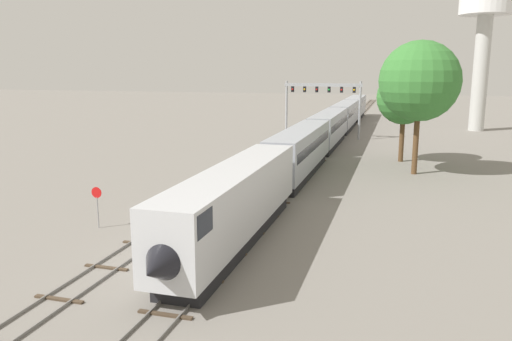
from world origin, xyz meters
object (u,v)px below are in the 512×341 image
(signal_gantry, at_px, (323,96))
(trackside_tree_mid, at_px, (404,98))
(stop_sign, at_px, (97,201))
(water_tower, at_px, (486,16))
(trackside_tree_left, at_px, (420,81))
(passenger_train, at_px, (329,128))

(signal_gantry, xyz_separation_m, trackside_tree_mid, (12.08, -17.63, 0.93))
(signal_gantry, distance_m, stop_sign, 50.49)
(water_tower, height_order, stop_sign, water_tower)
(stop_sign, distance_m, trackside_tree_left, 33.61)
(passenger_train, bearing_deg, trackside_tree_mid, -44.98)
(water_tower, bearing_deg, passenger_train, -131.51)
(stop_sign, height_order, trackside_tree_mid, trackside_tree_mid)
(trackside_tree_mid, bearing_deg, passenger_train, 135.02)
(passenger_train, relative_size, water_tower, 4.13)
(stop_sign, xyz_separation_m, trackside_tree_mid, (19.83, 32.04, 5.60))
(passenger_train, bearing_deg, signal_gantry, 106.07)
(stop_sign, relative_size, trackside_tree_mid, 0.27)
(signal_gantry, height_order, trackside_tree_mid, trackside_tree_mid)
(signal_gantry, bearing_deg, water_tower, 35.45)
(trackside_tree_left, relative_size, trackside_tree_mid, 1.28)
(signal_gantry, height_order, water_tower, water_tower)
(signal_gantry, bearing_deg, trackside_tree_mid, -55.59)
(signal_gantry, distance_m, water_tower, 33.11)
(water_tower, xyz_separation_m, trackside_tree_left, (-11.33, -42.39, -10.11))
(stop_sign, bearing_deg, water_tower, 64.21)
(water_tower, relative_size, trackside_tree_mid, 2.39)
(passenger_train, height_order, trackside_tree_left, trackside_tree_left)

